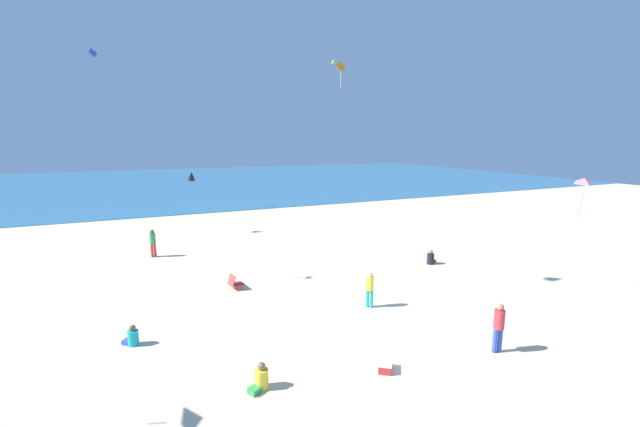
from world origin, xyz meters
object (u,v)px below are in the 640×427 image
(person_1, at_px, (261,379))
(kite_lime, at_px, (333,61))
(person_4, at_px, (132,337))
(kite_black, at_px, (191,176))
(person_0, at_px, (499,324))
(kite_blue, at_px, (93,53))
(kite_pink, at_px, (584,181))
(person_5, at_px, (431,259))
(kite_orange, at_px, (341,67))
(cooler_box, at_px, (385,366))
(person_3, at_px, (370,287))
(person_2, at_px, (153,241))
(beach_chair_far_left, at_px, (235,282))

(person_1, height_order, kite_lime, kite_lime)
(kite_lime, bearing_deg, person_4, -126.36)
(person_1, bearing_deg, person_4, -78.66)
(kite_lime, bearing_deg, kite_black, -142.38)
(person_0, distance_m, kite_blue, 38.47)
(person_1, distance_m, kite_pink, 15.66)
(person_5, distance_m, kite_orange, 15.69)
(person_0, xyz_separation_m, person_1, (-7.43, 1.23, -0.67))
(cooler_box, distance_m, kite_blue, 37.07)
(person_1, xyz_separation_m, kite_orange, (11.13, 17.43, 11.64))
(kite_lime, bearing_deg, person_3, -112.98)
(cooler_box, height_order, person_4, person_4)
(kite_pink, bearing_deg, kite_black, 128.91)
(person_3, relative_size, kite_black, 1.17)
(person_0, bearing_deg, kite_pink, -58.11)
(person_2, height_order, kite_blue, kite_blue)
(person_5, bearing_deg, person_4, 163.61)
(person_5, bearing_deg, beach_chair_far_left, 148.66)
(person_5, bearing_deg, kite_blue, 97.12)
(cooler_box, distance_m, kite_pink, 12.44)
(person_0, relative_size, person_4, 2.33)
(beach_chair_far_left, xyz_separation_m, kite_orange, (10.26, 9.83, 11.61))
(kite_pink, relative_size, kite_lime, 1.09)
(kite_orange, distance_m, kite_blue, 22.80)
(person_2, bearing_deg, beach_chair_far_left, -3.58)
(person_3, height_order, kite_black, kite_black)
(person_0, height_order, person_4, person_0)
(person_5, xyz_separation_m, kite_blue, (-17.53, 25.33, 14.01))
(kite_pink, bearing_deg, person_4, 171.68)
(cooler_box, relative_size, kite_pink, 0.36)
(person_0, relative_size, kite_pink, 0.90)
(person_1, relative_size, person_3, 0.51)
(person_2, distance_m, kite_pink, 22.10)
(beach_chair_far_left, height_order, kite_black, kite_black)
(person_1, relative_size, person_2, 0.47)
(person_1, relative_size, kite_orange, 0.40)
(person_0, bearing_deg, kite_black, 31.88)
(cooler_box, relative_size, person_2, 0.41)
(person_3, height_order, person_4, person_3)
(kite_blue, bearing_deg, kite_orange, -40.73)
(kite_blue, height_order, kite_lime, kite_lime)
(kite_orange, distance_m, kite_pink, 17.95)
(person_5, xyz_separation_m, kite_orange, (-0.34, 10.53, 11.63))
(kite_black, bearing_deg, person_2, -120.35)
(beach_chair_far_left, distance_m, person_1, 7.65)
(cooler_box, distance_m, kite_orange, 22.86)
(person_0, distance_m, person_5, 9.10)
(person_0, distance_m, kite_lime, 38.49)
(person_4, xyz_separation_m, kite_blue, (-2.78, 28.24, 14.05))
(beach_chair_far_left, distance_m, kite_black, 12.33)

